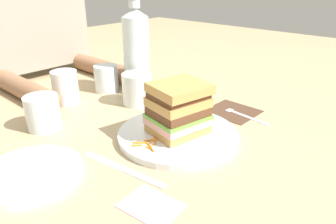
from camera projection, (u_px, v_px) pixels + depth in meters
name	position (u px, v px, depth m)	size (l,w,h in m)	color
ground_plane	(183.00, 137.00, 0.72)	(3.00, 3.00, 0.00)	tan
main_plate	(178.00, 135.00, 0.71)	(0.27, 0.27, 0.02)	white
sandwich	(178.00, 109.00, 0.68)	(0.14, 0.12, 0.12)	tan
carrot_shred_0	(149.00, 148.00, 0.64)	(0.00, 0.00, 0.02)	orange
carrot_shred_1	(150.00, 147.00, 0.64)	(0.00, 0.00, 0.03)	orange
carrot_shred_2	(155.00, 141.00, 0.66)	(0.00, 0.00, 0.03)	orange
carrot_shred_3	(137.00, 145.00, 0.65)	(0.00, 0.00, 0.02)	orange
carrot_shred_4	(139.00, 143.00, 0.66)	(0.00, 0.00, 0.03)	orange
carrot_shred_5	(147.00, 143.00, 0.65)	(0.00, 0.00, 0.03)	orange
carrot_shred_6	(144.00, 143.00, 0.66)	(0.00, 0.00, 0.03)	orange
carrot_shred_7	(152.00, 140.00, 0.67)	(0.00, 0.00, 0.03)	orange
carrot_shred_8	(149.00, 146.00, 0.64)	(0.00, 0.00, 0.02)	orange
carrot_shred_9	(213.00, 122.00, 0.75)	(0.00, 0.00, 0.03)	orange
carrot_shred_10	(207.00, 121.00, 0.75)	(0.00, 0.00, 0.02)	orange
carrot_shred_11	(210.00, 119.00, 0.76)	(0.00, 0.00, 0.02)	orange
carrot_shred_12	(202.00, 119.00, 0.76)	(0.00, 0.00, 0.02)	orange
carrot_shred_13	(208.00, 119.00, 0.76)	(0.00, 0.00, 0.02)	orange
carrot_shred_14	(211.00, 125.00, 0.73)	(0.00, 0.00, 0.02)	orange
carrot_shred_15	(208.00, 124.00, 0.74)	(0.00, 0.00, 0.02)	orange
carrot_shred_16	(212.00, 123.00, 0.74)	(0.00, 0.00, 0.02)	orange
carrot_shred_17	(203.00, 117.00, 0.77)	(0.00, 0.00, 0.03)	orange
napkin_dark	(232.00, 111.00, 0.84)	(0.12, 0.12, 0.00)	#4C3323
fork	(239.00, 113.00, 0.83)	(0.03, 0.17, 0.00)	silver
knife	(125.00, 169.00, 0.59)	(0.04, 0.20, 0.00)	silver
juice_glass	(137.00, 90.00, 0.88)	(0.08, 0.08, 0.09)	white
water_bottle	(136.00, 51.00, 0.93)	(0.08, 0.08, 0.29)	silver
empty_tumbler_0	(65.00, 87.00, 0.89)	(0.07, 0.07, 0.09)	silver
empty_tumbler_1	(106.00, 78.00, 0.98)	(0.07, 0.07, 0.08)	silver
empty_tumbler_2	(43.00, 112.00, 0.74)	(0.08, 0.08, 0.08)	silver
side_plate	(31.00, 174.00, 0.57)	(0.19, 0.19, 0.01)	white
napkin_pink	(151.00, 206.00, 0.50)	(0.07, 0.09, 0.00)	pink
diner_across	(32.00, 8.00, 1.04)	(0.39, 0.47, 0.52)	#936647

